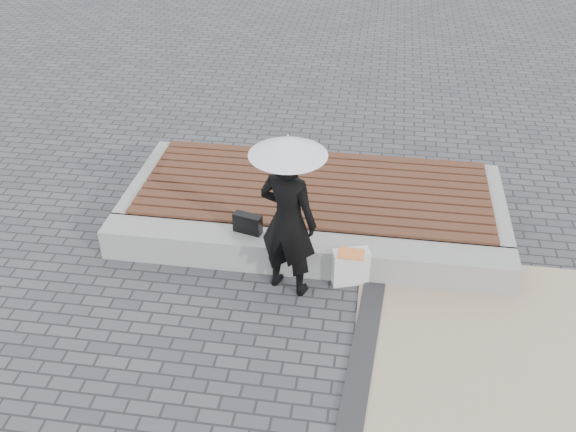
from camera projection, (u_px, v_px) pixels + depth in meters
The scene contains 10 objects.
ground at pixel (283, 362), 6.67m from camera, with size 80.00×80.00×0.00m, color #48474C.
edging_band at pixel (353, 408), 6.16m from camera, with size 0.25×5.20×0.04m, color #2B2B2D.
seating_ledge at pixel (304, 253), 7.88m from camera, with size 5.00×0.45×0.40m, color gray.
timber_platform at pixel (315, 201), 8.86m from camera, with size 5.00×2.00×0.40m, color #A3A29D.
timber_decking at pixel (315, 187), 8.74m from camera, with size 4.60×2.00×0.04m, color brown, non-canonical shape.
woman at pixel (288, 221), 7.15m from camera, with size 0.68×0.45×1.86m, color black.
parasol at pixel (288, 146), 6.64m from camera, with size 0.83×0.83×1.06m.
handbag at pixel (248, 223), 7.84m from camera, with size 0.35×0.12×0.25m, color black.
canvas_tote at pixel (350, 267), 7.62m from camera, with size 0.43×0.18×0.45m, color white.
magazine at pixel (351, 254), 7.45m from camera, with size 0.30×0.22×0.01m, color #F02B40.
Camera 1 is at (0.75, -4.65, 4.97)m, focal length 40.61 mm.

